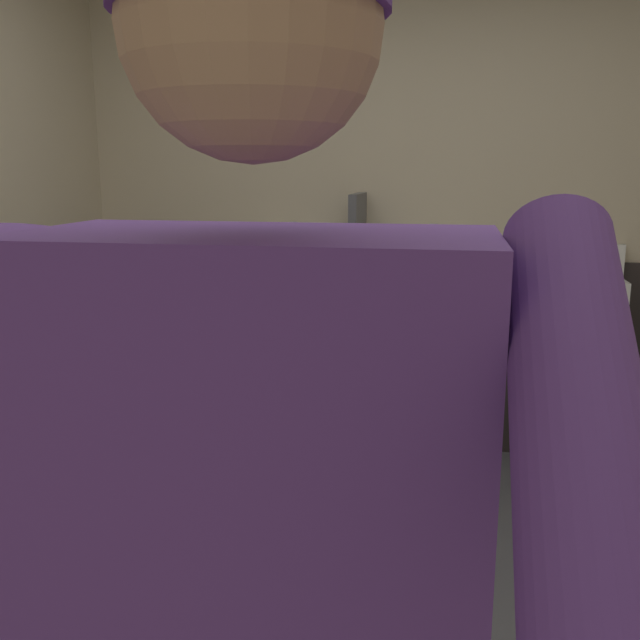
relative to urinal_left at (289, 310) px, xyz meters
name	(u,v)px	position (x,y,z in m)	size (l,w,h in m)	color
wall_back	(400,205)	(0.57, 0.22, 0.55)	(4.00, 0.12, 2.66)	beige
wainscot_band_back	(396,353)	(0.57, 0.14, -0.25)	(3.40, 0.03, 1.06)	black
urinal_left	(289,310)	(0.00, 0.00, 0.00)	(0.40, 0.34, 1.24)	white
urinal_middle	(430,315)	(0.75, 0.00, 0.00)	(0.40, 0.34, 1.24)	white
urinal_right	(582,321)	(1.50, 0.00, 0.00)	(0.40, 0.34, 1.24)	white
privacy_divider_panel	(357,282)	(0.38, -0.07, 0.17)	(0.04, 0.40, 0.90)	#4C4C51
person	(261,637)	(0.67, -2.99, 0.27)	(0.66, 0.60, 1.76)	#2D3342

